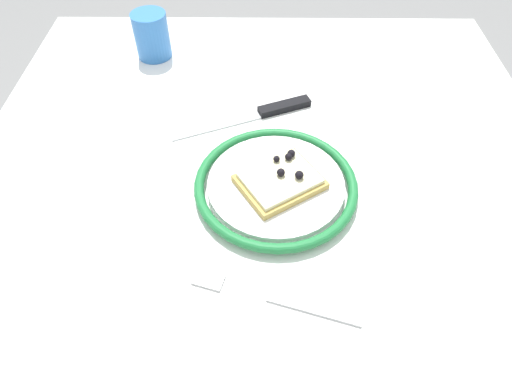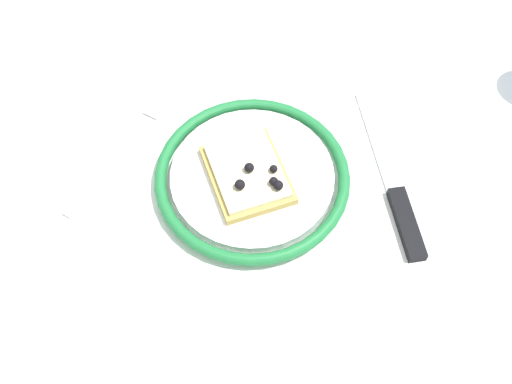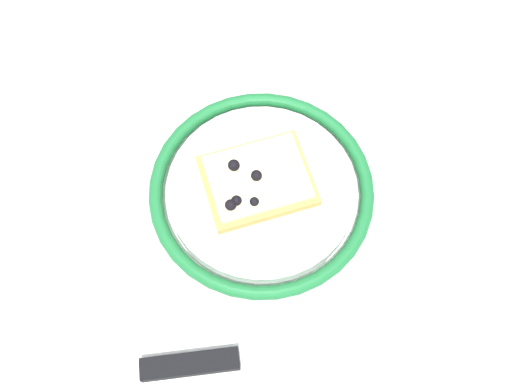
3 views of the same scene
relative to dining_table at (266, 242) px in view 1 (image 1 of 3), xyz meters
The scene contains 7 objects.
ground_plane 0.64m from the dining_table, ahead, with size 6.00×6.00×0.00m, color slate.
dining_table is the anchor object (origin of this frame).
plate 0.10m from the dining_table, 19.46° to the right, with size 0.23×0.23×0.02m.
pizza_slice_near 0.11m from the dining_table, 29.81° to the right, with size 0.13×0.13×0.03m.
knife 0.22m from the dining_table, ahead, with size 0.11×0.23×0.01m.
fork 0.15m from the dining_table, behind, with size 0.07×0.20×0.00m.
cup 0.45m from the dining_table, 29.27° to the left, with size 0.06×0.06×0.08m, color #3372BF.
Camera 1 is at (-0.37, 0.01, 1.19)m, focal length 30.85 mm.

